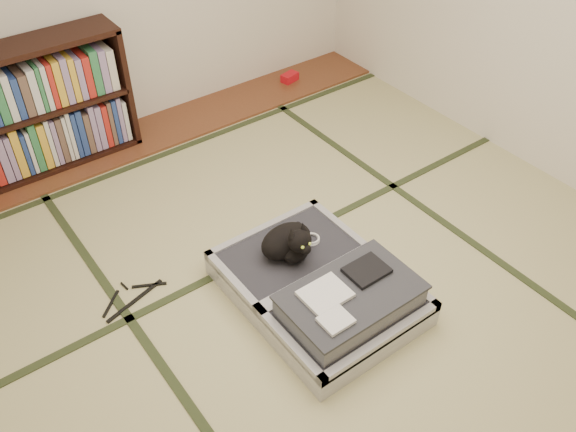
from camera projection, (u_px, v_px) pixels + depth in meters
floor at (317, 283)px, 3.56m from camera, size 4.50×4.50×0.00m
wood_strip at (158, 131)px, 4.77m from camera, size 4.00×0.50×0.02m
red_item at (290, 77)px, 5.35m from camera, size 0.17×0.12×0.07m
room_shell at (327, 49)px, 2.61m from camera, size 4.50×4.50×4.50m
tatami_borders at (268, 237)px, 3.86m from camera, size 4.00×4.50×0.01m
bookcase at (30, 113)px, 4.14m from camera, size 1.38×0.32×0.92m
suitcase at (323, 290)px, 3.37m from camera, size 0.82×1.09×0.32m
cat at (289, 242)px, 3.44m from camera, size 0.36×0.36×0.29m
cable_coil at (311, 239)px, 3.60m from camera, size 0.11×0.11×0.03m
hanger at (132, 297)px, 3.47m from camera, size 0.41×0.24×0.01m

